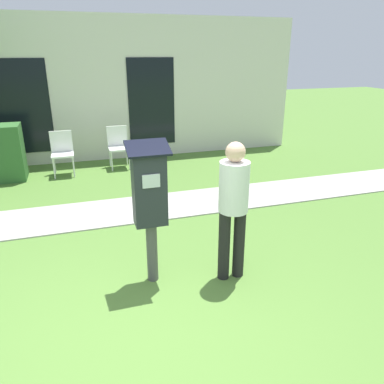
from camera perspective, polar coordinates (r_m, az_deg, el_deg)
ground_plane at (r=3.74m, az=-7.41°, el=-20.27°), size 40.00×40.00×0.00m
sidewalk at (r=6.16m, az=-12.33°, el=-3.02°), size 12.00×1.10×0.02m
building_facade at (r=9.05m, az=-15.42°, el=14.67°), size 10.00×0.26×3.20m
parking_meter at (r=3.93m, az=-6.47°, el=-0.60°), size 0.44×0.31×1.59m
person_standing at (r=4.02m, az=6.33°, el=-1.45°), size 0.32×0.32×1.58m
outdoor_chair_left at (r=8.22m, az=-19.19°, el=6.13°), size 0.44×0.44×0.90m
outdoor_chair_middle at (r=8.44m, az=-11.19°, el=7.25°), size 0.44×0.44×0.90m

